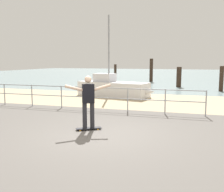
% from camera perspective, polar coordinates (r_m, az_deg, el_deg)
% --- Properties ---
extents(ground_plane, '(24.00, 10.00, 0.04)m').
position_cam_1_polar(ground_plane, '(7.11, -5.32, -10.42)').
color(ground_plane, '#605B56').
rests_on(ground_plane, ground).
extents(beach_strip, '(24.00, 6.00, 0.04)m').
position_cam_1_polar(beach_strip, '(14.64, 6.81, -1.03)').
color(beach_strip, tan).
rests_on(beach_strip, ground).
extents(sea_surface, '(72.00, 50.00, 0.04)m').
position_cam_1_polar(sea_surface, '(42.37, 13.81, 4.50)').
color(sea_surface, '#849EA3').
rests_on(sea_surface, ground).
extents(railing_fence, '(11.09, 0.05, 1.05)m').
position_cam_1_polar(railing_fence, '(12.04, -7.57, 0.43)').
color(railing_fence, '#9EA0A5').
rests_on(railing_fence, ground).
extents(sailboat, '(5.07, 2.39, 4.91)m').
position_cam_1_polar(sailboat, '(16.13, 0.71, 1.70)').
color(sailboat, silver).
rests_on(sailboat, ground).
extents(skateboard, '(0.78, 0.60, 0.08)m').
position_cam_1_polar(skateboard, '(8.47, -5.07, -6.97)').
color(skateboard, black).
rests_on(skateboard, ground).
extents(skateboarder, '(1.27, 0.86, 1.65)m').
position_cam_1_polar(skateboarder, '(8.28, -5.14, -0.60)').
color(skateboarder, '#26262B').
rests_on(skateboarder, skateboard).
extents(groyne_post_0, '(0.24, 0.24, 1.83)m').
position_cam_1_polar(groyne_post_0, '(25.56, 0.72, 4.81)').
color(groyne_post_0, '#332319').
rests_on(groyne_post_0, ground).
extents(groyne_post_1, '(0.35, 0.35, 2.39)m').
position_cam_1_polar(groyne_post_1, '(27.52, 8.47, 5.51)').
color(groyne_post_1, '#332319').
rests_on(groyne_post_1, ground).
extents(groyne_post_2, '(0.40, 0.40, 1.68)m').
position_cam_1_polar(groyne_post_2, '(22.42, 14.24, 3.97)').
color(groyne_post_2, '#332319').
rests_on(groyne_post_2, ground).
extents(groyne_post_3, '(0.30, 0.30, 1.81)m').
position_cam_1_polar(groyne_post_3, '(20.21, 22.55, 3.42)').
color(groyne_post_3, '#332319').
rests_on(groyne_post_3, ground).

